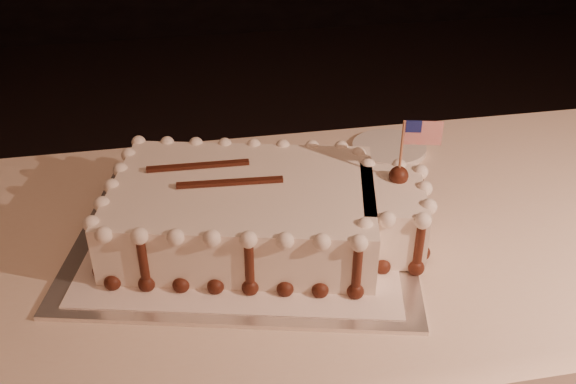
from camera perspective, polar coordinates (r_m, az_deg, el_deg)
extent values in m
cube|color=#FFE1C5|center=(1.45, 2.79, -15.55)|extent=(2.40, 0.80, 0.75)
cube|color=silver|center=(1.17, -3.85, -4.11)|extent=(0.70, 0.59, 0.01)
cube|color=white|center=(1.17, -3.86, -3.91)|extent=(0.62, 0.53, 0.00)
cube|color=white|center=(1.14, -3.96, -1.67)|extent=(0.51, 0.40, 0.11)
cube|color=white|center=(1.14, 9.14, -2.05)|extent=(0.15, 0.19, 0.11)
sphere|color=#4A1E12|center=(1.09, -15.33, -7.76)|extent=(0.03, 0.03, 0.03)
sphere|color=#4A1E12|center=(1.07, -12.45, -7.96)|extent=(0.03, 0.03, 0.03)
sphere|color=#4A1E12|center=(1.06, -9.48, -8.14)|extent=(0.03, 0.03, 0.03)
sphere|color=#4A1E12|center=(1.05, -6.45, -8.31)|extent=(0.03, 0.03, 0.03)
sphere|color=#4A1E12|center=(1.05, -3.37, -8.45)|extent=(0.03, 0.03, 0.03)
sphere|color=#4A1E12|center=(1.04, -0.26, -8.58)|extent=(0.03, 0.03, 0.03)
sphere|color=#4A1E12|center=(1.04, 2.88, -8.67)|extent=(0.03, 0.03, 0.03)
sphere|color=#4A1E12|center=(1.04, 6.01, -8.75)|extent=(0.03, 0.03, 0.03)
sphere|color=#4A1E12|center=(1.08, 6.51, -7.17)|extent=(0.03, 0.03, 0.03)
sphere|color=#4A1E12|center=(1.10, 8.39, -6.56)|extent=(0.03, 0.03, 0.03)
sphere|color=#4A1E12|center=(1.10, 11.32, -6.60)|extent=(0.03, 0.03, 0.03)
sphere|color=#4A1E12|center=(1.14, 11.85, -5.31)|extent=(0.03, 0.03, 0.03)
sphere|color=#4A1E12|center=(1.18, 11.52, -3.64)|extent=(0.03, 0.03, 0.03)
sphere|color=#4A1E12|center=(1.23, 11.21, -2.10)|extent=(0.03, 0.03, 0.03)
sphere|color=#4A1E12|center=(1.24, 9.43, -1.55)|extent=(0.03, 0.03, 0.03)
sphere|color=#4A1E12|center=(1.23, 6.83, -1.48)|extent=(0.03, 0.03, 0.03)
sphere|color=#4A1E12|center=(1.27, 6.06, -0.43)|extent=(0.03, 0.03, 0.03)
sphere|color=#4A1E12|center=(1.29, 4.58, 0.18)|extent=(0.03, 0.03, 0.03)
sphere|color=#4A1E12|center=(1.28, 2.07, 0.26)|extent=(0.03, 0.03, 0.03)
sphere|color=#4A1E12|center=(1.29, -0.44, 0.33)|extent=(0.03, 0.03, 0.03)
sphere|color=#4A1E12|center=(1.29, -2.94, 0.40)|extent=(0.03, 0.03, 0.03)
sphere|color=#4A1E12|center=(1.30, -5.41, 0.47)|extent=(0.03, 0.03, 0.03)
sphere|color=#4A1E12|center=(1.31, -7.86, 0.54)|extent=(0.03, 0.03, 0.03)
sphere|color=#4A1E12|center=(1.32, -10.27, 0.60)|extent=(0.03, 0.03, 0.03)
sphere|color=#4A1E12|center=(1.33, -12.63, 0.67)|extent=(0.03, 0.03, 0.03)
sphere|color=#4A1E12|center=(1.29, -13.43, -0.49)|extent=(0.03, 0.03, 0.03)
sphere|color=#4A1E12|center=(1.25, -14.07, -1.89)|extent=(0.03, 0.03, 0.03)
sphere|color=#4A1E12|center=(1.20, -14.76, -3.39)|extent=(0.03, 0.03, 0.03)
sphere|color=#4A1E12|center=(1.16, -15.51, -5.00)|extent=(0.03, 0.03, 0.03)
sphere|color=#4A1E12|center=(1.12, -16.31, -6.73)|extent=(0.03, 0.03, 0.03)
sphere|color=white|center=(1.03, -16.08, -3.68)|extent=(0.03, 0.03, 0.03)
sphere|color=white|center=(1.02, -13.07, -3.83)|extent=(0.03, 0.03, 0.03)
sphere|color=white|center=(1.00, -9.97, -3.98)|extent=(0.03, 0.03, 0.03)
sphere|color=white|center=(0.99, -6.79, -4.12)|extent=(0.03, 0.03, 0.03)
sphere|color=white|center=(0.99, -3.55, -4.24)|extent=(0.03, 0.03, 0.03)
sphere|color=white|center=(0.98, -0.27, -4.35)|extent=(0.03, 0.03, 0.03)
sphere|color=white|center=(0.98, 3.03, -4.45)|extent=(0.03, 0.03, 0.03)
sphere|color=white|center=(0.98, 6.32, -4.54)|extent=(0.03, 0.03, 0.03)
sphere|color=white|center=(1.02, 6.83, -3.02)|extent=(0.03, 0.03, 0.03)
sphere|color=white|center=(1.04, 8.81, -2.45)|extent=(0.03, 0.03, 0.03)
sphere|color=white|center=(1.05, 11.87, -2.52)|extent=(0.03, 0.03, 0.03)
sphere|color=white|center=(1.08, 12.40, -1.29)|extent=(0.03, 0.03, 0.03)
sphere|color=white|center=(1.13, 12.03, 0.29)|extent=(0.03, 0.03, 0.03)
sphere|color=white|center=(1.18, 11.70, 1.74)|extent=(0.03, 0.03, 0.03)
sphere|color=white|center=(1.19, 9.83, 2.28)|extent=(0.03, 0.03, 0.03)
sphere|color=white|center=(1.18, 7.12, 2.37)|extent=(0.03, 0.03, 0.03)
sphere|color=white|center=(1.22, 6.31, 3.35)|extent=(0.03, 0.03, 0.03)
sphere|color=white|center=(1.24, 4.76, 3.94)|extent=(0.03, 0.03, 0.03)
sphere|color=white|center=(1.24, 2.15, 4.01)|extent=(0.03, 0.03, 0.03)
sphere|color=white|center=(1.24, -0.46, 4.08)|extent=(0.03, 0.03, 0.03)
sphere|color=white|center=(1.24, -3.06, 4.14)|extent=(0.03, 0.03, 0.03)
sphere|color=white|center=(1.25, -5.64, 4.19)|extent=(0.03, 0.03, 0.03)
sphere|color=white|center=(1.26, -8.18, 4.24)|extent=(0.03, 0.03, 0.03)
sphere|color=white|center=(1.27, -10.68, 4.27)|extent=(0.03, 0.03, 0.03)
sphere|color=white|center=(1.28, -13.13, 4.30)|extent=(0.03, 0.03, 0.03)
sphere|color=white|center=(1.24, -13.98, 3.21)|extent=(0.03, 0.03, 0.03)
sphere|color=white|center=(1.20, -14.67, 1.90)|extent=(0.03, 0.03, 0.03)
sphere|color=white|center=(1.15, -15.41, 0.48)|extent=(0.03, 0.03, 0.03)
sphere|color=white|center=(1.11, -16.21, -1.06)|extent=(0.03, 0.03, 0.03)
sphere|color=white|center=(1.06, -17.09, -2.72)|extent=(0.03, 0.03, 0.03)
cylinder|color=#4A1E12|center=(1.05, -12.74, -6.04)|extent=(0.02, 0.02, 0.10)
sphere|color=#4A1E12|center=(1.07, -12.46, -7.86)|extent=(0.03, 0.03, 0.03)
cylinder|color=#4A1E12|center=(1.02, -3.45, -6.50)|extent=(0.02, 0.02, 0.10)
sphere|color=#4A1E12|center=(1.04, -3.38, -8.35)|extent=(0.03, 0.03, 0.03)
cylinder|color=#4A1E12|center=(1.01, 6.16, -6.80)|extent=(0.02, 0.02, 0.10)
sphere|color=#4A1E12|center=(1.04, 6.02, -8.65)|extent=(0.03, 0.03, 0.03)
cylinder|color=#4A1E12|center=(1.08, 11.58, -4.70)|extent=(0.02, 0.02, 0.10)
sphere|color=#4A1E12|center=(1.10, 11.34, -6.50)|extent=(0.03, 0.03, 0.03)
cylinder|color=#4A1E12|center=(1.20, 11.44, -0.31)|extent=(0.02, 0.02, 0.10)
sphere|color=#4A1E12|center=(1.23, 11.22, -2.01)|extent=(0.03, 0.03, 0.03)
cylinder|color=#4A1E12|center=(1.24, 6.18, 1.34)|extent=(0.02, 0.02, 0.10)
sphere|color=#4A1E12|center=(1.27, 6.06, -0.34)|extent=(0.03, 0.03, 0.03)
cylinder|color=#4A1E12|center=(1.26, -0.45, 2.09)|extent=(0.02, 0.02, 0.10)
sphere|color=#4A1E12|center=(1.28, -0.44, 0.42)|extent=(0.03, 0.03, 0.03)
cylinder|color=#4A1E12|center=(1.28, -8.01, 2.27)|extent=(0.02, 0.02, 0.10)
sphere|color=#4A1E12|center=(1.30, -7.87, 0.63)|extent=(0.03, 0.03, 0.03)
cylinder|color=#4A1E12|center=(1.27, -13.69, 1.25)|extent=(0.02, 0.02, 0.10)
sphere|color=#4A1E12|center=(1.29, -13.44, -0.40)|extent=(0.03, 0.03, 0.03)
cylinder|color=#4A1E12|center=(1.13, -15.84, -3.16)|extent=(0.02, 0.02, 0.10)
sphere|color=#4A1E12|center=(1.16, -15.52, -4.91)|extent=(0.03, 0.03, 0.03)
cube|color=#4A1E12|center=(1.17, -8.00, 2.33)|extent=(0.18, 0.02, 0.01)
cube|color=#4A1E12|center=(1.11, -5.18, 0.86)|extent=(0.18, 0.03, 0.01)
sphere|color=#4A1E12|center=(1.14, 9.81, 1.43)|extent=(0.03, 0.03, 0.03)
cylinder|color=#B36D4C|center=(1.12, 10.00, 3.25)|extent=(0.00, 0.00, 0.13)
cube|color=red|center=(1.10, 11.95, 5.15)|extent=(0.06, 0.02, 0.04)
cube|color=navy|center=(1.09, 11.11, 5.74)|extent=(0.03, 0.01, 0.02)
cylinder|color=white|center=(1.48, 8.97, 3.89)|extent=(0.17, 0.17, 0.01)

